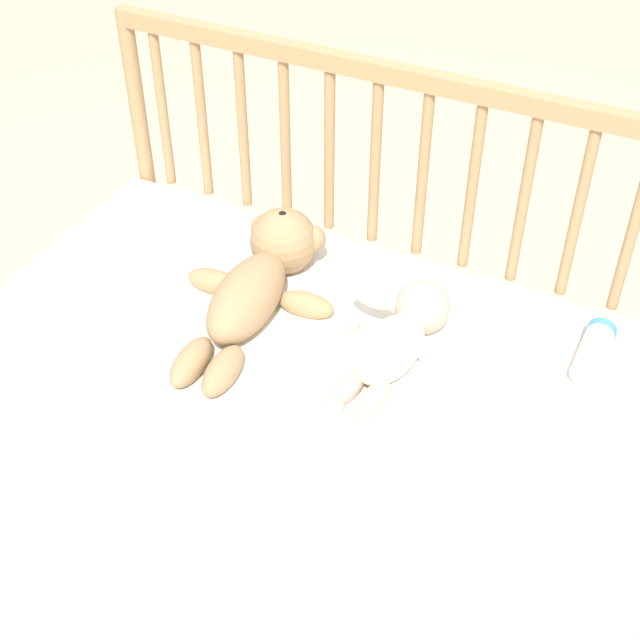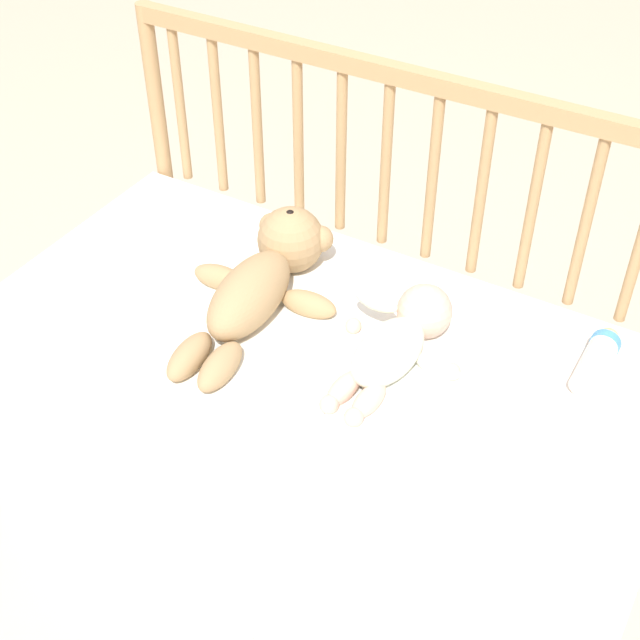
{
  "view_description": "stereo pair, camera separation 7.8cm",
  "coord_description": "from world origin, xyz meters",
  "views": [
    {
      "loc": [
        0.55,
        -1.11,
        1.65
      ],
      "look_at": [
        0.0,
        -0.0,
        0.58
      ],
      "focal_mm": 50.0,
      "sensor_mm": 36.0,
      "label": 1
    },
    {
      "loc": [
        0.62,
        -1.07,
        1.65
      ],
      "look_at": [
        0.0,
        -0.0,
        0.58
      ],
      "focal_mm": 50.0,
      "sensor_mm": 36.0,
      "label": 2
    }
  ],
  "objects": [
    {
      "name": "crib_mattress",
      "position": [
        0.0,
        0.0,
        0.26
      ],
      "size": [
        1.32,
        0.66,
        0.52
      ],
      "color": "white",
      "rests_on": "ground_plane"
    },
    {
      "name": "teddy_bear",
      "position": [
        -0.16,
        0.06,
        0.58
      ],
      "size": [
        0.32,
        0.49,
        0.14
      ],
      "color": "tan",
      "rests_on": "crib_mattress"
    },
    {
      "name": "baby_bottle",
      "position": [
        0.47,
        0.19,
        0.55
      ],
      "size": [
        0.06,
        0.17,
        0.06
      ],
      "color": "#F4E5CC",
      "rests_on": "crib_mattress"
    },
    {
      "name": "baby",
      "position": [
        0.14,
        0.03,
        0.56
      ],
      "size": [
        0.25,
        0.35,
        0.11
      ],
      "color": "#EAEACC",
      "rests_on": "crib_mattress"
    },
    {
      "name": "ground_plane",
      "position": [
        0.0,
        0.0,
        0.0
      ],
      "size": [
        12.0,
        12.0,
        0.0
      ],
      "primitive_type": "plane",
      "color": "#C6B293"
    },
    {
      "name": "crib_rail",
      "position": [
        -0.0,
        0.35,
        0.66
      ],
      "size": [
        1.32,
        0.04,
        0.93
      ],
      "color": "tan",
      "rests_on": "ground_plane"
    },
    {
      "name": "blanket",
      "position": [
        -0.04,
        -0.0,
        0.52
      ],
      "size": [
        0.8,
        0.57,
        0.01
      ],
      "color": "white",
      "rests_on": "crib_mattress"
    }
  ]
}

